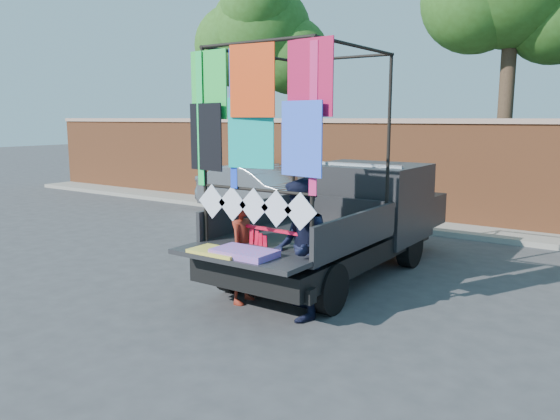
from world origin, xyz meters
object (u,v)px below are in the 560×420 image
Objects in this scene: sedan at (262,191)px; man at (299,249)px; pickup_truck at (352,217)px; woman at (243,251)px.

man reaches higher than sedan.
sedan is at bearing 143.65° from pickup_truck.
pickup_truck is at bearing -17.35° from woman.
woman is at bearing -99.21° from pickup_truck.
man reaches higher than woman.
pickup_truck is 2.58m from woman.
sedan is (-4.34, 3.19, -0.21)m from pickup_truck.
woman is at bearing -134.04° from sedan.
sedan is at bearing 26.28° from woman.
pickup_truck is at bearing -114.80° from sedan.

